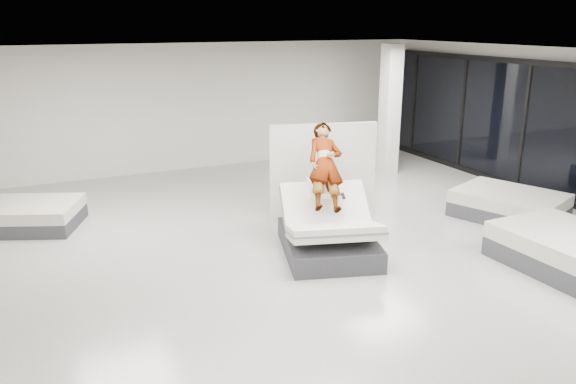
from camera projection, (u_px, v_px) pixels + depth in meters
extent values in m
plane|color=#B1AEA7|center=(338.00, 266.00, 8.87)|extent=(14.00, 14.00, 0.00)
plane|color=#242426|center=(343.00, 59.00, 7.93)|extent=(14.00, 14.00, 0.00)
cube|color=silver|center=(205.00, 106.00, 14.47)|extent=(12.00, 0.04, 3.20)
cube|color=#3D3D43|center=(328.00, 244.00, 9.33)|extent=(1.92, 2.25, 0.34)
cube|color=silver|center=(325.00, 207.00, 9.49)|extent=(1.63, 1.27, 0.73)
cube|color=#5D5D62|center=(325.00, 207.00, 9.49)|extent=(1.63, 1.19, 0.60)
cube|color=silver|center=(335.00, 232.00, 8.80)|extent=(1.66, 1.35, 0.43)
cube|color=#5D5D62|center=(335.00, 232.00, 8.80)|extent=(1.67, 1.33, 0.25)
cube|color=white|center=(323.00, 187.00, 9.52)|extent=(0.62, 0.52, 0.33)
imported|color=slate|center=(326.00, 179.00, 9.31)|extent=(1.01, 1.61, 1.47)
cube|color=black|center=(343.00, 196.00, 9.07)|extent=(0.09, 0.15, 0.08)
cube|color=silver|center=(323.00, 172.00, 10.79)|extent=(2.02, 0.62, 1.88)
cube|color=#3D3D43|center=(508.00, 211.00, 11.01)|extent=(2.05, 2.32, 0.29)
cube|color=silver|center=(510.00, 198.00, 10.94)|extent=(2.05, 2.32, 0.24)
cube|color=#3D3D43|center=(570.00, 259.00, 8.75)|extent=(1.65, 2.16, 0.32)
cube|color=silver|center=(572.00, 242.00, 8.67)|extent=(1.65, 2.16, 0.26)
cube|color=#3D3D43|center=(31.00, 221.00, 10.51)|extent=(2.10, 1.87, 0.26)
cube|color=silver|center=(29.00, 209.00, 10.44)|extent=(2.10, 1.87, 0.22)
cube|color=silver|center=(390.00, 110.00, 13.91)|extent=(0.40, 0.40, 3.20)
cube|color=black|center=(525.00, 127.00, 12.55)|extent=(0.09, 0.08, 2.80)
cube|color=black|center=(463.00, 114.00, 14.28)|extent=(0.09, 0.08, 2.80)
cube|color=black|center=(415.00, 104.00, 16.02)|extent=(0.09, 0.08, 2.80)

